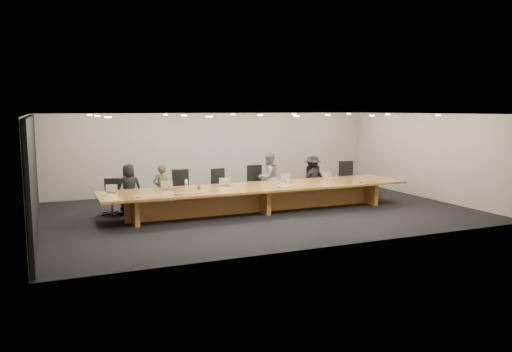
{
  "coord_description": "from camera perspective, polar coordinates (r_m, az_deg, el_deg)",
  "views": [
    {
      "loc": [
        -5.63,
        -12.98,
        2.93
      ],
      "look_at": [
        0.0,
        0.3,
        1.0
      ],
      "focal_mm": 35.0,
      "sensor_mm": 36.0,
      "label": 1
    }
  ],
  "objects": [
    {
      "name": "chair_mid_right",
      "position": [
        15.68,
        0.22,
        -0.91
      ],
      "size": [
        0.66,
        0.66,
        1.21
      ],
      "primitive_type": null,
      "rotation": [
        0.0,
        0.0,
        0.07
      ],
      "color": "black",
      "rests_on": "ground"
    },
    {
      "name": "person_a",
      "position": [
        14.58,
        -14.29,
        -1.39
      ],
      "size": [
        0.73,
        0.51,
        1.41
      ],
      "primitive_type": "imported",
      "rotation": [
        0.0,
        0.0,
        3.04
      ],
      "color": "black",
      "rests_on": "ground"
    },
    {
      "name": "laptop_e",
      "position": [
        15.7,
        8.46,
        0.07
      ],
      "size": [
        0.39,
        0.32,
        0.28
      ],
      "primitive_type": null,
      "rotation": [
        0.0,
        0.0,
        0.21
      ],
      "color": "#C2AD94",
      "rests_on": "conference_table"
    },
    {
      "name": "person_b",
      "position": [
        14.63,
        -10.77,
        -1.37
      ],
      "size": [
        0.53,
        0.39,
        1.35
      ],
      "primitive_type": "imported",
      "rotation": [
        0.0,
        0.0,
        3.28
      ],
      "color": "#36361D",
      "rests_on": "ground"
    },
    {
      "name": "laptop_a",
      "position": [
        13.59,
        -16.2,
        -1.42
      ],
      "size": [
        0.32,
        0.25,
        0.23
      ],
      "primitive_type": null,
      "rotation": [
        0.0,
        0.0,
        -0.15
      ],
      "color": "tan",
      "rests_on": "conference_table"
    },
    {
      "name": "mic_left",
      "position": [
        12.98,
        -9.15,
        -2.08
      ],
      "size": [
        0.14,
        0.14,
        0.03
      ],
      "primitive_type": "cone",
      "rotation": [
        0.0,
        0.0,
        0.13
      ],
      "color": "black",
      "rests_on": "conference_table"
    },
    {
      "name": "person_d",
      "position": [
        16.42,
        6.48,
        -0.18
      ],
      "size": [
        0.99,
        0.65,
        1.43
      ],
      "primitive_type": "imported",
      "rotation": [
        0.0,
        0.0,
        3.28
      ],
      "color": "black",
      "rests_on": "ground"
    },
    {
      "name": "lime_gadget",
      "position": [
        13.58,
        -17.24,
        -1.85
      ],
      "size": [
        0.19,
        0.16,
        0.03
      ],
      "primitive_type": "cube",
      "rotation": [
        0.0,
        0.0,
        0.42
      ],
      "color": "#58A82D",
      "rests_on": "notepad"
    },
    {
      "name": "notepad",
      "position": [
        13.59,
        -17.28,
        -1.93
      ],
      "size": [
        0.26,
        0.24,
        0.01
      ],
      "primitive_type": "cube",
      "rotation": [
        0.0,
        0.0,
        -0.35
      ],
      "color": "white",
      "rests_on": "conference_table"
    },
    {
      "name": "mic_right",
      "position": [
        15.26,
        11.92,
        -0.7
      ],
      "size": [
        0.14,
        0.14,
        0.03
      ],
      "primitive_type": "cone",
      "rotation": [
        0.0,
        0.0,
        -0.12
      ],
      "color": "black",
      "rests_on": "conference_table"
    },
    {
      "name": "chair_left",
      "position": [
        14.83,
        -8.5,
        -1.53
      ],
      "size": [
        0.68,
        0.68,
        1.19
      ],
      "primitive_type": null,
      "rotation": [
        0.0,
        0.0,
        -0.13
      ],
      "color": "black",
      "rests_on": "ground"
    },
    {
      "name": "av_box",
      "position": [
        12.81,
        -13.32,
        -2.33
      ],
      "size": [
        0.22,
        0.19,
        0.03
      ],
      "primitive_type": "cube",
      "rotation": [
        0.0,
        0.0,
        -0.43
      ],
      "color": "silver",
      "rests_on": "conference_table"
    },
    {
      "name": "ground",
      "position": [
        14.45,
        0.47,
        -4.08
      ],
      "size": [
        12.0,
        12.0,
        0.0
      ],
      "primitive_type": "plane",
      "color": "black",
      "rests_on": "ground"
    },
    {
      "name": "water_bottle",
      "position": [
        13.9,
        -7.98,
        -0.95
      ],
      "size": [
        0.08,
        0.08,
        0.25
      ],
      "primitive_type": "cylinder",
      "rotation": [
        0.0,
        0.0,
        -0.03
      ],
      "color": "silver",
      "rests_on": "conference_table"
    },
    {
      "name": "chair_far_left",
      "position": [
        14.5,
        -16.17,
        -2.28
      ],
      "size": [
        0.63,
        0.63,
        1.03
      ],
      "primitive_type": null,
      "rotation": [
        0.0,
        0.0,
        -0.23
      ],
      "color": "black",
      "rests_on": "ground"
    },
    {
      "name": "left_wall_panel",
      "position": [
        13.07,
        -24.16,
        0.1
      ],
      "size": [
        0.08,
        7.84,
        2.74
      ],
      "primitive_type": "cube",
      "color": "black",
      "rests_on": "ground"
    },
    {
      "name": "back_wall",
      "position": [
        17.95,
        -4.62,
        2.71
      ],
      "size": [
        12.0,
        0.02,
        2.8
      ],
      "primitive_type": "cube",
      "color": "silver",
      "rests_on": "ground"
    },
    {
      "name": "chair_right",
      "position": [
        16.54,
        6.77,
        -0.72
      ],
      "size": [
        0.63,
        0.63,
        1.09
      ],
      "primitive_type": null,
      "rotation": [
        0.0,
        0.0,
        -0.14
      ],
      "color": "black",
      "rests_on": "ground"
    },
    {
      "name": "conference_table",
      "position": [
        14.35,
        0.47,
        -2.04
      ],
      "size": [
        9.0,
        1.8,
        0.75
      ],
      "color": "brown",
      "rests_on": "ground"
    },
    {
      "name": "paper_cup_near",
      "position": [
        14.98,
        3.68,
        -0.57
      ],
      "size": [
        0.09,
        0.09,
        0.1
      ],
      "primitive_type": "cone",
      "rotation": [
        0.0,
        0.0,
        -0.09
      ],
      "color": "silver",
      "rests_on": "conference_table"
    },
    {
      "name": "person_c",
      "position": [
        15.68,
        1.42,
        -0.18
      ],
      "size": [
        0.93,
        0.81,
        1.6
      ],
      "primitive_type": "imported",
      "rotation": [
        0.0,
        0.0,
        3.45
      ],
      "color": "slate",
      "rests_on": "ground"
    },
    {
      "name": "chair_mid_left",
      "position": [
        15.31,
        -3.89,
        -1.25
      ],
      "size": [
        0.72,
        0.72,
        1.15
      ],
      "primitive_type": null,
      "rotation": [
        0.0,
        0.0,
        0.27
      ],
      "color": "black",
      "rests_on": "ground"
    },
    {
      "name": "mic_center",
      "position": [
        13.95,
        2.69,
        -1.32
      ],
      "size": [
        0.14,
        0.14,
        0.03
      ],
      "primitive_type": "cone",
      "rotation": [
        0.0,
        0.0,
        0.27
      ],
      "color": "black",
      "rests_on": "conference_table"
    },
    {
      "name": "paper_cup_far",
      "position": [
        15.58,
        8.5,
        -0.35
      ],
      "size": [
        0.08,
        0.08,
        0.08
      ],
      "primitive_type": "cone",
      "rotation": [
        0.0,
        0.0,
        -0.24
      ],
      "color": "white",
      "rests_on": "conference_table"
    },
    {
      "name": "amber_mug",
      "position": [
        13.81,
        -6.55,
        -1.28
      ],
      "size": [
        0.1,
        0.1,
        0.11
      ],
      "primitive_type": "cylinder",
      "rotation": [
        0.0,
        0.0,
        -0.24
      ],
      "color": "brown",
      "rests_on": "conference_table"
    },
    {
      "name": "laptop_c",
      "position": [
        14.28,
        -3.56,
        -0.69
      ],
      "size": [
        0.34,
        0.27,
        0.24
      ],
      "primitive_type": null,
      "rotation": [
        0.0,
        0.0,
        -0.18
      ],
      "color": "tan",
      "rests_on": "conference_table"
    },
    {
      "name": "laptop_d",
      "position": [
        15.05,
        3.61,
        -0.22
      ],
      "size": [
        0.34,
        0.25,
        0.26
      ],
      "primitive_type": null,
      "rotation": [
        0.0,
        0.0,
        0.02
      ],
      "color": "tan",
      "rests_on": "conference_table"
    },
    {
      "name": "laptop_b",
      "position": [
        13.82,
        -10.14,
        -1.04
      ],
      "size": [
        0.36,
        0.29,
        0.26
      ],
      "primitive_type": null,
      "rotation": [
        0.0,
        0.0,
        -0.19
      ],
      "color": "tan",
      "rests_on": "conference_table"
    },
    {
      "name": "chair_far_right",
      "position": [
        17.33,
        10.41,
        -0.25
      ],
      "size": [
        0.77,
        0.77,
        1.19
      ],
      "primitive_type": null,
      "rotation": [
        0.0,
        0.0,
        -0.34
      ],
      "color": "black",
      "rests_on": "ground"
    }
  ]
}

